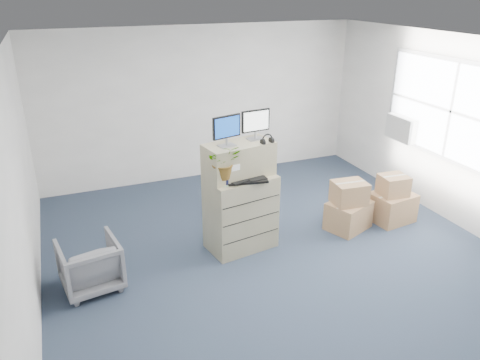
% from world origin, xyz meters
% --- Properties ---
extents(ground, '(7.00, 7.00, 0.00)m').
position_xyz_m(ground, '(0.00, 0.00, 0.00)').
color(ground, '#263445').
rests_on(ground, ground).
extents(wall_back, '(6.00, 0.02, 2.80)m').
position_xyz_m(wall_back, '(0.00, 3.51, 1.40)').
color(wall_back, silver).
rests_on(wall_back, ground).
extents(wall_right, '(0.02, 7.00, 2.80)m').
position_xyz_m(wall_right, '(3.01, 0.00, 1.40)').
color(wall_right, silver).
rests_on(wall_right, ground).
extents(window, '(0.07, 2.72, 1.52)m').
position_xyz_m(window, '(2.96, 0.50, 1.70)').
color(window, '#98989A').
rests_on(window, wall_right).
extents(ac_unit, '(0.24, 0.60, 0.40)m').
position_xyz_m(ac_unit, '(2.87, 1.40, 1.20)').
color(ac_unit, silver).
rests_on(ac_unit, wall_right).
extents(filing_cabinet_lower, '(0.99, 0.70, 1.07)m').
position_xyz_m(filing_cabinet_lower, '(-0.35, 0.73, 0.53)').
color(filing_cabinet_lower, tan).
rests_on(filing_cabinet_lower, ground).
extents(filing_cabinet_upper, '(0.98, 0.60, 0.46)m').
position_xyz_m(filing_cabinet_upper, '(-0.35, 0.78, 1.30)').
color(filing_cabinet_upper, tan).
rests_on(filing_cabinet_upper, filing_cabinet_lower).
extents(monitor_left, '(0.40, 0.20, 0.40)m').
position_xyz_m(monitor_left, '(-0.54, 0.73, 1.75)').
color(monitor_left, '#99999E').
rests_on(monitor_left, filing_cabinet_upper).
extents(monitor_right, '(0.41, 0.18, 0.40)m').
position_xyz_m(monitor_right, '(-0.08, 0.85, 1.75)').
color(monitor_right, '#99999E').
rests_on(monitor_right, filing_cabinet_upper).
extents(headphones, '(0.17, 0.05, 0.17)m').
position_xyz_m(headphones, '(-0.01, 0.65, 1.57)').
color(headphones, black).
rests_on(headphones, filing_cabinet_upper).
extents(keyboard, '(0.57, 0.32, 0.03)m').
position_xyz_m(keyboard, '(-0.34, 0.55, 1.08)').
color(keyboard, black).
rests_on(keyboard, filing_cabinet_lower).
extents(mouse, '(0.10, 0.07, 0.03)m').
position_xyz_m(mouse, '(-0.03, 0.64, 1.08)').
color(mouse, silver).
rests_on(mouse, filing_cabinet_lower).
extents(water_bottle, '(0.07, 0.07, 0.26)m').
position_xyz_m(water_bottle, '(-0.31, 0.77, 1.20)').
color(water_bottle, '#999BA1').
rests_on(water_bottle, filing_cabinet_lower).
extents(phone_dock, '(0.07, 0.07, 0.15)m').
position_xyz_m(phone_dock, '(-0.39, 0.72, 1.12)').
color(phone_dock, silver).
rests_on(phone_dock, filing_cabinet_lower).
extents(external_drive, '(0.21, 0.18, 0.06)m').
position_xyz_m(external_drive, '(-0.03, 0.87, 1.09)').
color(external_drive, black).
rests_on(external_drive, filing_cabinet_lower).
extents(tissue_box, '(0.29, 0.18, 0.10)m').
position_xyz_m(tissue_box, '(0.01, 0.90, 1.17)').
color(tissue_box, '#4096DA').
rests_on(tissue_box, external_drive).
extents(potted_plant, '(0.47, 0.51, 0.44)m').
position_xyz_m(potted_plant, '(-0.64, 0.58, 1.32)').
color(potted_plant, '#A7C9A2').
rests_on(potted_plant, filing_cabinet_lower).
extents(office_chair, '(0.76, 0.73, 0.69)m').
position_xyz_m(office_chair, '(-2.40, 0.51, 0.35)').
color(office_chair, slate).
rests_on(office_chair, ground).
extents(cardboard_boxes, '(1.50, 0.68, 0.77)m').
position_xyz_m(cardboard_boxes, '(1.74, 0.60, 0.33)').
color(cardboard_boxes, olive).
rests_on(cardboard_boxes, ground).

